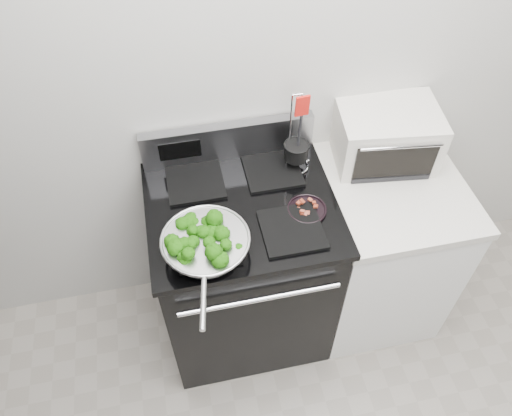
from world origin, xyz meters
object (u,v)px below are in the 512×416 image
object	(u,v)px
skillet	(206,244)
utensil_holder	(296,155)
bacon_plate	(307,208)
gas_range	(244,268)
toaster_oven	(386,135)

from	to	relation	value
skillet	utensil_holder	xyz separation A→B (m)	(0.45, 0.39, 0.02)
bacon_plate	utensil_holder	distance (m)	0.27
gas_range	utensil_holder	distance (m)	0.62
utensil_holder	bacon_plate	bearing A→B (deg)	-99.30
gas_range	bacon_plate	distance (m)	0.55
toaster_oven	bacon_plate	bearing A→B (deg)	-140.59
gas_range	toaster_oven	distance (m)	0.91
bacon_plate	utensil_holder	size ratio (longest dim) A/B	0.42
skillet	toaster_oven	world-z (taller)	toaster_oven
gas_range	utensil_holder	world-z (taller)	utensil_holder
bacon_plate	toaster_oven	size ratio (longest dim) A/B	0.34
utensil_holder	skillet	bearing A→B (deg)	-144.37
skillet	utensil_holder	distance (m)	0.59
bacon_plate	toaster_oven	distance (m)	0.52
gas_range	utensil_holder	xyz separation A→B (m)	(0.28, 0.18, 0.53)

